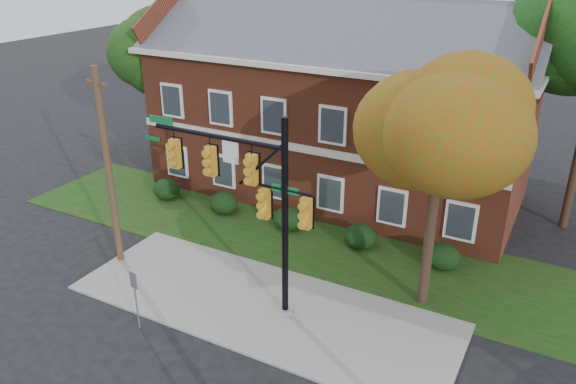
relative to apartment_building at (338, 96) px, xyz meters
The scene contains 15 objects.
ground 13.11m from the apartment_building, 80.50° to the right, with size 120.00×120.00×0.00m, color black.
sidewalk 12.18m from the apartment_building, 79.65° to the right, with size 14.00×5.00×0.08m, color gray.
grass_strip 8.01m from the apartment_building, 71.43° to the right, with size 30.00×6.00×0.04m, color #193811.
apartment_building is the anchor object (origin of this frame).
hedge_far_left 9.82m from the apartment_building, 143.11° to the right, with size 1.40×1.26×1.05m, color black.
hedge_left 7.73m from the apartment_building, 123.67° to the right, with size 1.40×1.26×1.05m, color black.
hedge_center 6.89m from the apartment_building, 90.00° to the right, with size 1.40×1.26×1.05m, color black.
hedge_right 7.73m from the apartment_building, 56.33° to the right, with size 1.40×1.26×1.05m, color black.
hedge_far_right 9.82m from the apartment_building, 36.89° to the right, with size 1.40×1.26×1.05m, color black.
tree_near_right 10.97m from the apartment_building, 48.23° to the right, with size 4.50×4.25×8.58m.
tree_left_rear 9.94m from the apartment_building, behind, with size 5.40×5.10×8.88m.
tree_far_rear 8.84m from the apartment_building, 80.29° to the left, with size 6.84×6.46×11.52m.
traffic_signal 10.99m from the apartment_building, 81.39° to the right, with size 6.39×0.57×7.13m.
utility_pole 11.96m from the apartment_building, 113.30° to the right, with size 1.24×0.30×7.98m.
sign_post 14.42m from the apartment_building, 94.17° to the right, with size 0.32×0.10×2.21m.
Camera 1 is at (8.80, -13.25, 11.92)m, focal length 35.00 mm.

